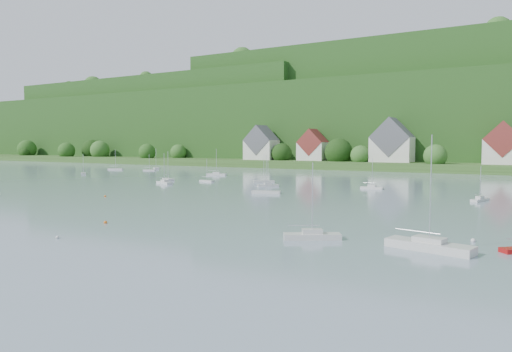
# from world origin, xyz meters

# --- Properties ---
(far_shore_strip) EXTENTS (600.00, 60.00, 3.00)m
(far_shore_strip) POSITION_xyz_m (0.00, 200.00, 1.50)
(far_shore_strip) COLOR #2F4D1D
(far_shore_strip) RESTS_ON ground
(forested_ridge) EXTENTS (620.00, 181.22, 69.89)m
(forested_ridge) POSITION_xyz_m (0.39, 268.57, 22.89)
(forested_ridge) COLOR #1B4516
(forested_ridge) RESTS_ON ground
(village_building_0) EXTENTS (14.00, 10.40, 16.00)m
(village_building_0) POSITION_xyz_m (-55.00, 187.00, 9.51)
(village_building_0) COLOR silver
(village_building_0) RESTS_ON far_shore_strip
(village_building_1) EXTENTS (12.00, 9.36, 14.00)m
(village_building_1) POSITION_xyz_m (-30.00, 189.00, 8.75)
(village_building_1) COLOR silver
(village_building_1) RESTS_ON far_shore_strip
(village_building_2) EXTENTS (16.00, 11.44, 18.00)m
(village_building_2) POSITION_xyz_m (5.00, 188.00, 10.27)
(village_building_2) COLOR silver
(village_building_2) RESTS_ON far_shore_strip
(village_building_3) EXTENTS (13.00, 10.40, 15.50)m
(village_building_3) POSITION_xyz_m (45.00, 186.00, 9.43)
(village_building_3) COLOR silver
(village_building_3) RESTS_ON far_shore_strip
(near_sailboat_3) EXTENTS (6.16, 4.69, 8.33)m
(near_sailboat_3) POSITION_xyz_m (33.51, 41.25, 0.44)
(near_sailboat_3) COLOR silver
(near_sailboat_3) RESTS_ON ground
(near_sailboat_4) EXTENTS (8.61, 4.08, 11.21)m
(near_sailboat_4) POSITION_xyz_m (45.53, 41.87, 0.53)
(near_sailboat_4) COLOR silver
(near_sailboat_4) RESTS_ON ground
(mooring_buoy_1) EXTENTS (0.40, 0.40, 0.40)m
(mooring_buoy_1) POSITION_xyz_m (9.22, 27.67, 0.00)
(mooring_buoy_1) COLOR silver
(mooring_buoy_1) RESTS_ON ground
(mooring_buoy_2) EXTENTS (0.46, 0.46, 0.46)m
(mooring_buoy_2) POSITION_xyz_m (6.09, 37.30, 0.00)
(mooring_buoy_2) COLOR orange
(mooring_buoy_2) RESTS_ON ground
(mooring_buoy_3) EXTENTS (0.41, 0.41, 0.41)m
(mooring_buoy_3) POSITION_xyz_m (-18.08, 59.32, 0.00)
(mooring_buoy_3) COLOR orange
(mooring_buoy_3) RESTS_ON ground
(mooring_buoy_4) EXTENTS (0.48, 0.48, 0.48)m
(mooring_buoy_4) POSITION_xyz_m (48.79, 48.45, 0.00)
(mooring_buoy_4) COLOR silver
(mooring_buoy_4) RESTS_ON ground
(far_sailboat_cluster) EXTENTS (203.33, 66.66, 8.71)m
(far_sailboat_cluster) POSITION_xyz_m (4.09, 115.41, 0.37)
(far_sailboat_cluster) COLOR silver
(far_sailboat_cluster) RESTS_ON ground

